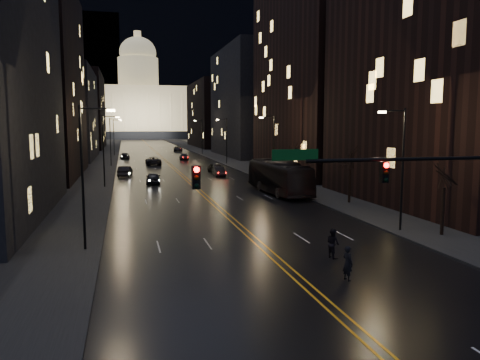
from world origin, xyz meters
TOP-DOWN VIEW (x-y plane):
  - ground at (0.00, 0.00)m, footprint 900.00×900.00m
  - road at (0.00, 130.00)m, footprint 20.00×320.00m
  - sidewalk_left at (-14.00, 130.00)m, footprint 8.00×320.00m
  - sidewalk_right at (14.00, 130.00)m, footprint 8.00×320.00m
  - center_line at (0.00, 130.00)m, footprint 0.62×320.00m
  - building_left_mid at (-21.00, 54.00)m, footprint 12.00×30.00m
  - building_left_far at (-21.00, 92.00)m, footprint 12.00×34.00m
  - building_left_dist at (-21.00, 140.00)m, footprint 12.00×40.00m
  - building_right_near at (21.00, 20.00)m, footprint 12.00×26.00m
  - building_right_tall at (21.00, 50.00)m, footprint 12.00×30.00m
  - building_right_mid at (21.00, 92.00)m, footprint 12.00×34.00m
  - building_right_dist at (21.00, 140.00)m, footprint 12.00×40.00m
  - mountain_ridge at (40.00, 380.00)m, footprint 520.00×60.00m
  - capitol at (0.00, 250.00)m, footprint 90.00×50.00m
  - traffic_signal at (5.91, -0.00)m, footprint 17.29×0.45m
  - streetlamp_right_near at (10.81, 10.00)m, footprint 2.13×0.25m
  - streetlamp_left_near at (-10.81, 10.00)m, footprint 2.13×0.25m
  - streetlamp_right_mid at (10.81, 40.00)m, footprint 2.13×0.25m
  - streetlamp_left_mid at (-10.81, 40.00)m, footprint 2.13×0.25m
  - streetlamp_right_far at (10.81, 70.00)m, footprint 2.13×0.25m
  - streetlamp_left_far at (-10.81, 70.00)m, footprint 2.13×0.25m
  - streetlamp_right_dist at (10.81, 100.00)m, footprint 2.13×0.25m
  - streetlamp_left_dist at (-10.81, 100.00)m, footprint 2.13×0.25m
  - tree_right_near at (13.00, 8.00)m, footprint 2.40×2.40m
  - tree_right_mid at (13.00, 22.00)m, footprint 2.40×2.40m
  - tree_right_far at (13.00, 38.00)m, footprint 2.40×2.40m
  - bus at (8.50, 30.47)m, footprint 3.67×13.43m
  - oncoming_car_a at (-4.90, 42.55)m, footprint 2.09×4.62m
  - oncoming_car_b at (-8.50, 52.25)m, footprint 2.34×5.03m
  - oncoming_car_c at (-3.18, 71.78)m, footprint 2.85×5.85m
  - oncoming_car_d at (-8.50, 89.29)m, footprint 2.31×4.89m
  - receding_car_a at (5.34, 49.19)m, footprint 1.57×4.25m
  - receding_car_b at (5.79, 54.16)m, footprint 2.43×4.89m
  - receding_car_c at (4.11, 82.37)m, footprint 2.26×4.83m
  - receding_car_d at (6.52, 115.92)m, footprint 2.91×5.50m
  - pedestrian_a at (2.31, 1.13)m, footprint 0.57×0.74m
  - pedestrian_b at (3.31, 5.00)m, footprint 0.66×0.95m

SIDE VIEW (x-z plane):
  - ground at x=0.00m, z-range 0.00..0.00m
  - road at x=0.00m, z-range 0.00..0.02m
  - center_line at x=0.00m, z-range 0.02..0.03m
  - sidewalk_left at x=-14.00m, z-range 0.00..0.16m
  - sidewalk_right at x=14.00m, z-range 0.00..0.16m
  - receding_car_c at x=4.11m, z-range 0.00..1.36m
  - oncoming_car_d at x=-8.50m, z-range 0.00..1.38m
  - receding_car_a at x=5.34m, z-range 0.00..1.39m
  - receding_car_d at x=6.52m, z-range 0.00..1.48m
  - oncoming_car_a at x=-4.90m, z-range 0.00..1.54m
  - oncoming_car_b at x=-8.50m, z-range 0.00..1.60m
  - oncoming_car_c at x=-3.18m, z-range 0.00..1.60m
  - receding_car_b at x=5.79m, z-range 0.00..1.60m
  - pedestrian_b at x=3.31m, z-range 0.00..1.78m
  - pedestrian_a at x=2.31m, z-range 0.00..1.79m
  - bus at x=8.50m, z-range 0.00..3.71m
  - tree_right_near at x=13.00m, z-range 1.20..7.85m
  - tree_right_mid at x=13.00m, z-range 1.20..7.85m
  - tree_right_far at x=13.00m, z-range 1.20..7.85m
  - streetlamp_right_near at x=10.81m, z-range 0.58..9.58m
  - streetlamp_left_near at x=-10.81m, z-range 0.58..9.58m
  - streetlamp_right_mid at x=10.81m, z-range 0.58..9.58m
  - streetlamp_left_mid at x=-10.81m, z-range 0.58..9.58m
  - streetlamp_right_far at x=10.81m, z-range 0.58..9.58m
  - streetlamp_left_far at x=-10.81m, z-range 0.58..9.58m
  - streetlamp_right_dist at x=10.81m, z-range 0.58..9.58m
  - streetlamp_left_dist at x=-10.81m, z-range 0.58..9.58m
  - traffic_signal at x=5.91m, z-range 1.60..8.60m
  - building_left_far at x=-21.00m, z-range 0.00..20.00m
  - building_right_dist at x=21.00m, z-range 0.00..22.00m
  - building_left_dist at x=-21.00m, z-range 0.00..24.00m
  - building_right_near at x=21.00m, z-range 0.00..24.00m
  - building_right_mid at x=21.00m, z-range 0.00..26.00m
  - building_left_mid at x=-21.00m, z-range 0.00..28.00m
  - capitol at x=0.00m, z-range -12.10..46.40m
  - building_right_tall at x=21.00m, z-range 0.00..38.00m
  - mountain_ridge at x=40.00m, z-range 0.00..130.00m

